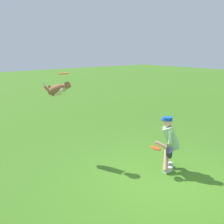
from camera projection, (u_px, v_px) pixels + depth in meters
ground_plane at (165, 181)px, 6.16m from camera, size 60.00×60.00×0.00m
person at (169, 142)px, 6.59m from camera, size 0.71×0.56×1.29m
dog at (58, 90)px, 7.29m from camera, size 0.45×0.96×0.48m
frisbee_flying at (63, 74)px, 7.10m from camera, size 0.34×0.34×0.05m
frisbee_held at (156, 148)px, 6.44m from camera, size 0.28×0.29×0.12m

